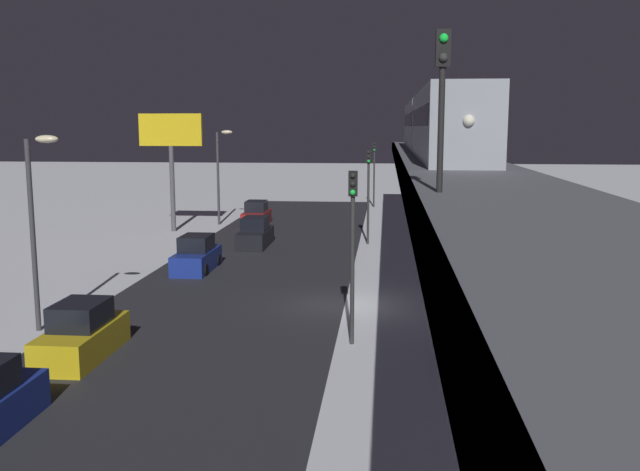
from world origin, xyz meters
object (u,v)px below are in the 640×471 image
at_px(rail_signal, 442,83).
at_px(sedan_red, 256,215).
at_px(sedan_black, 255,234).
at_px(sedan_blue, 197,256).
at_px(sedan_yellow, 82,335).
at_px(traffic_light_far, 374,165).
at_px(subway_train, 435,124).
at_px(commercial_billboard, 171,141).
at_px(traffic_light_mid, 368,183).
at_px(traffic_light_near, 353,232).

distance_m(rail_signal, sedan_red, 40.29).
distance_m(sedan_red, sedan_black, 10.20).
relative_size(rail_signal, sedan_blue, 0.87).
bearing_deg(sedan_blue, sedan_yellow, 90.00).
distance_m(rail_signal, traffic_light_far, 51.43).
bearing_deg(sedan_yellow, subway_train, -120.83).
bearing_deg(commercial_billboard, rail_signal, 117.51).
bearing_deg(rail_signal, sedan_yellow, -21.57).
distance_m(sedan_yellow, traffic_light_mid, 26.34).
bearing_deg(sedan_red, traffic_light_mid, 137.45).
bearing_deg(rail_signal, sedan_black, -70.03).
xyz_separation_m(sedan_black, commercial_billboard, (7.48, -6.03, 6.03)).
bearing_deg(traffic_light_mid, sedan_yellow, 69.14).
distance_m(sedan_yellow, commercial_billboard, 30.10).
relative_size(rail_signal, commercial_billboard, 0.45).
distance_m(subway_train, rail_signal, 27.42).
bearing_deg(rail_signal, traffic_light_mid, -85.05).
relative_size(rail_signal, traffic_light_far, 0.62).
distance_m(traffic_light_near, commercial_billboard, 30.64).
xyz_separation_m(rail_signal, commercial_billboard, (17.50, -33.61, -2.22)).
distance_m(sedan_blue, sedan_red, 18.09).
relative_size(sedan_yellow, traffic_light_near, 0.69).
bearing_deg(sedan_yellow, rail_signal, 158.43).
xyz_separation_m(traffic_light_mid, commercial_billboard, (14.98, -4.53, 2.63)).
bearing_deg(commercial_billboard, sedan_yellow, 101.11).
height_order(sedan_blue, traffic_light_far, traffic_light_far).
relative_size(sedan_red, traffic_light_mid, 0.67).
xyz_separation_m(rail_signal, sedan_blue, (11.82, -19.53, -8.26)).
distance_m(sedan_blue, traffic_light_far, 33.13).
xyz_separation_m(sedan_red, traffic_light_near, (-9.30, 30.60, 3.40)).
xyz_separation_m(subway_train, traffic_light_mid, (4.23, -1.73, -3.90)).
bearing_deg(traffic_light_mid, sedan_black, 11.31).
distance_m(sedan_blue, commercial_billboard, 16.34).
distance_m(sedan_black, traffic_light_mid, 8.37).
bearing_deg(sedan_blue, sedan_red, -90.00).
height_order(sedan_red, traffic_light_near, traffic_light_near).
xyz_separation_m(rail_signal, sedan_black, (10.02, -27.58, -8.25)).
height_order(subway_train, commercial_billboard, subway_train).
height_order(rail_signal, traffic_light_far, rail_signal).
bearing_deg(subway_train, sedan_yellow, 59.17).
relative_size(subway_train, rail_signal, 9.22).
height_order(sedan_red, traffic_light_mid, traffic_light_mid).
xyz_separation_m(rail_signal, sedan_yellow, (11.82, -4.67, -8.25)).
xyz_separation_m(sedan_red, traffic_light_mid, (-9.30, 8.54, 3.40)).
height_order(rail_signal, sedan_yellow, rail_signal).
bearing_deg(sedan_black, traffic_light_far, -107.66).
height_order(subway_train, sedan_yellow, subway_train).
relative_size(rail_signal, sedan_red, 0.94).
bearing_deg(subway_train, sedan_blue, 30.02).
xyz_separation_m(subway_train, traffic_light_far, (4.23, -23.79, -3.90)).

